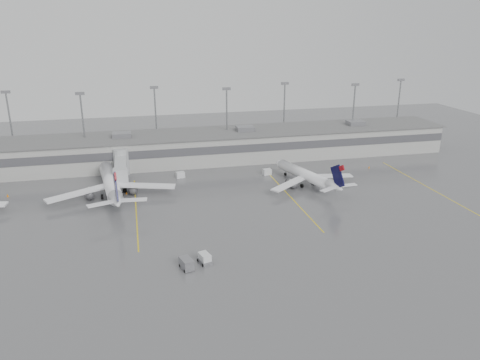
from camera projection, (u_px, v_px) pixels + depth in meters
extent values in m
plane|color=#4F4F51|center=(240.00, 252.00, 82.43)|extent=(260.00, 260.00, 0.00)
cube|color=#A6A6A1|center=(194.00, 147.00, 134.57)|extent=(150.00, 16.00, 8.00)
cube|color=#47474C|center=(198.00, 151.00, 126.83)|extent=(150.00, 0.15, 2.20)
cube|color=#606060|center=(194.00, 134.00, 133.25)|extent=(152.00, 17.00, 0.30)
cube|color=slate|center=(355.00, 123.00, 143.77)|extent=(5.00, 4.00, 1.30)
cylinder|color=gray|center=(11.00, 129.00, 130.62)|extent=(0.44, 0.44, 20.00)
cube|color=slate|center=(5.00, 92.00, 127.31)|extent=(2.40, 0.50, 0.80)
cylinder|color=gray|center=(84.00, 131.00, 128.01)|extent=(0.44, 0.44, 20.00)
cube|color=slate|center=(80.00, 93.00, 124.70)|extent=(2.40, 0.50, 0.80)
cylinder|color=gray|center=(156.00, 122.00, 139.22)|extent=(0.44, 0.44, 20.00)
cube|color=slate|center=(154.00, 87.00, 135.92)|extent=(2.40, 0.50, 0.80)
cylinder|color=gray|center=(227.00, 124.00, 136.62)|extent=(0.44, 0.44, 20.00)
cube|color=slate|center=(227.00, 89.00, 133.31)|extent=(2.40, 0.50, 0.80)
cylinder|color=gray|center=(284.00, 116.00, 147.83)|extent=(0.44, 0.44, 20.00)
cube|color=slate|center=(285.00, 83.00, 144.52)|extent=(2.40, 0.50, 0.80)
cylinder|color=gray|center=(353.00, 118.00, 145.22)|extent=(0.44, 0.44, 20.00)
cube|color=slate|center=(355.00, 85.00, 141.91)|extent=(2.40, 0.50, 0.80)
cylinder|color=gray|center=(398.00, 111.00, 156.43)|extent=(0.44, 0.44, 20.00)
cube|color=slate|center=(401.00, 80.00, 153.13)|extent=(2.40, 0.50, 0.80)
cylinder|color=#A9ACAF|center=(121.00, 162.00, 122.95)|extent=(4.00, 4.00, 7.00)
cube|color=#A9ACAF|center=(121.00, 166.00, 116.70)|extent=(2.80, 13.00, 2.60)
cube|color=#A9ACAF|center=(121.00, 175.00, 109.79)|extent=(3.40, 2.40, 3.00)
cylinder|color=gray|center=(122.00, 186.00, 110.73)|extent=(0.70, 0.70, 2.80)
cube|color=black|center=(122.00, 191.00, 111.07)|extent=(2.20, 1.20, 0.70)
cube|color=yellow|center=(136.00, 210.00, 100.77)|extent=(0.25, 40.00, 0.01)
cube|color=yellow|center=(290.00, 197.00, 108.30)|extent=(0.25, 40.00, 0.01)
cube|color=yellow|center=(424.00, 185.00, 115.83)|extent=(0.25, 40.00, 0.01)
cylinder|color=white|center=(110.00, 182.00, 108.44)|extent=(6.03, 23.74, 3.21)
cone|color=white|center=(105.00, 166.00, 120.22)|extent=(3.55, 3.36, 3.21)
cone|color=white|center=(117.00, 201.00, 95.67)|extent=(3.83, 5.70, 3.21)
cube|color=white|center=(77.00, 193.00, 103.63)|extent=(13.78, 8.38, 0.37)
cube|color=white|center=(145.00, 186.00, 108.49)|extent=(14.18, 5.39, 0.37)
cube|color=black|center=(116.00, 188.00, 94.19)|extent=(1.05, 6.02, 6.99)
cube|color=#9B0B14|center=(115.00, 177.00, 92.05)|extent=(0.58, 2.19, 2.03)
cylinder|color=black|center=(108.00, 180.00, 117.88)|extent=(0.49, 1.00, 0.96)
cylinder|color=black|center=(102.00, 197.00, 106.66)|extent=(0.62, 1.23, 1.18)
cylinder|color=black|center=(122.00, 194.00, 108.12)|extent=(0.62, 1.23, 1.18)
cylinder|color=white|center=(304.00, 174.00, 115.57)|extent=(8.02, 19.38, 2.65)
cone|color=white|center=(279.00, 163.00, 124.58)|extent=(3.24, 3.12, 2.65)
cone|color=white|center=(335.00, 187.00, 105.80)|extent=(3.79, 4.98, 2.65)
cube|color=white|center=(289.00, 184.00, 110.89)|extent=(10.77, 8.38, 0.31)
cube|color=white|center=(330.00, 176.00, 116.65)|extent=(11.54, 2.62, 0.31)
cube|color=black|center=(338.00, 177.00, 104.60)|extent=(1.66, 4.84, 5.77)
cube|color=#9B0B14|center=(342.00, 168.00, 102.92)|extent=(0.76, 1.79, 1.68)
cylinder|color=black|center=(285.00, 174.00, 122.84)|extent=(0.52, 0.85, 0.79)
cylinder|color=black|center=(302.00, 186.00, 113.96)|extent=(0.66, 1.04, 0.97)
cylinder|color=black|center=(314.00, 183.00, 115.69)|extent=(0.66, 1.04, 0.97)
cube|color=silver|center=(205.00, 258.00, 78.37)|extent=(2.09, 2.69, 1.78)
cube|color=slate|center=(205.00, 261.00, 78.55)|extent=(2.39, 3.13, 0.69)
cylinder|color=black|center=(198.00, 260.00, 79.02)|extent=(0.36, 0.59, 0.55)
cylinder|color=black|center=(206.00, 258.00, 79.75)|extent=(0.36, 0.59, 0.55)
cylinder|color=black|center=(203.00, 265.00, 77.39)|extent=(0.36, 0.59, 0.55)
cylinder|color=black|center=(212.00, 263.00, 78.12)|extent=(0.36, 0.59, 0.55)
cube|color=slate|center=(187.00, 263.00, 76.55)|extent=(2.39, 3.23, 1.75)
cylinder|color=black|center=(180.00, 266.00, 77.29)|extent=(0.38, 0.62, 0.58)
cylinder|color=black|center=(193.00, 269.00, 76.25)|extent=(0.38, 0.62, 0.58)
cube|color=silver|center=(180.00, 175.00, 121.13)|extent=(2.37, 1.80, 1.52)
cube|color=silver|center=(267.00, 172.00, 123.49)|extent=(2.36, 1.75, 1.54)
cube|color=slate|center=(112.00, 174.00, 121.13)|extent=(2.19, 3.21, 1.89)
cone|color=orange|center=(7.00, 195.00, 108.07)|extent=(0.46, 0.46, 0.73)
cone|color=orange|center=(126.00, 193.00, 109.80)|extent=(0.38, 0.38, 0.60)
cone|color=orange|center=(265.00, 173.00, 123.73)|extent=(0.49, 0.49, 0.79)
cone|color=orange|center=(369.00, 167.00, 129.01)|extent=(0.42, 0.42, 0.66)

